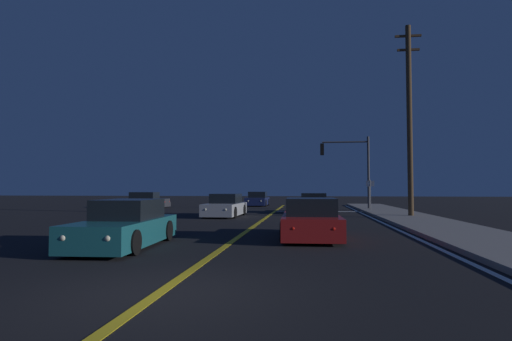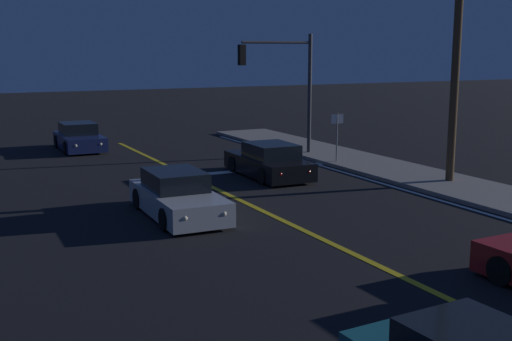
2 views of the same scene
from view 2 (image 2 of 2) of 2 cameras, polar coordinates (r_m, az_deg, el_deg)
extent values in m
cube|color=gold|center=(16.50, 7.83, -6.91)|extent=(0.20, 42.37, 0.01)
cube|color=white|center=(27.22, 0.13, 0.11)|extent=(6.17, 0.50, 0.01)
cylinder|color=black|center=(14.87, 20.62, -8.19)|extent=(0.24, 0.65, 0.64)
sphere|color=#FFF4CC|center=(15.50, 19.25, -6.57)|extent=(0.18, 0.18, 0.18)
cube|color=black|center=(25.69, 1.05, 0.47)|extent=(2.05, 4.63, 0.68)
cube|color=black|center=(25.35, 1.32, 1.70)|extent=(1.70, 2.16, 0.60)
cylinder|color=black|center=(26.63, -1.99, 0.56)|extent=(0.24, 0.65, 0.64)
cylinder|color=black|center=(27.35, 1.43, 0.82)|extent=(0.24, 0.65, 0.64)
cylinder|color=black|center=(24.09, 0.61, -0.50)|extent=(0.24, 0.65, 0.64)
cylinder|color=black|center=(24.88, 4.30, -0.17)|extent=(0.24, 0.65, 0.64)
sphere|color=#FFF4CC|center=(27.44, -2.06, 1.28)|extent=(0.18, 0.18, 0.18)
sphere|color=#FFF4CC|center=(27.91, 0.16, 1.44)|extent=(0.18, 0.18, 0.18)
sphere|color=red|center=(23.46, 2.13, -0.31)|extent=(0.14, 0.14, 0.14)
sphere|color=red|center=(24.00, 4.62, -0.09)|extent=(0.14, 0.14, 0.14)
cube|color=#B2B5BA|center=(19.69, -6.80, -2.71)|extent=(1.93, 4.58, 0.68)
cube|color=black|center=(19.82, -7.09, -0.86)|extent=(1.61, 2.13, 0.60)
cylinder|color=black|center=(18.72, -2.97, -3.72)|extent=(0.24, 0.65, 0.64)
cylinder|color=black|center=(18.17, -7.91, -4.25)|extent=(0.24, 0.65, 0.64)
cylinder|color=black|center=(21.28, -5.84, -2.02)|extent=(0.24, 0.65, 0.64)
cylinder|color=black|center=(20.80, -10.23, -2.43)|extent=(0.24, 0.65, 0.64)
sphere|color=#FFF4CC|center=(17.85, -2.84, -3.77)|extent=(0.18, 0.18, 0.18)
sphere|color=#FFF4CC|center=(17.47, -6.25, -4.13)|extent=(0.18, 0.18, 0.18)
sphere|color=red|center=(21.90, -7.25, -1.16)|extent=(0.14, 0.14, 0.14)
sphere|color=red|center=(21.59, -10.08, -1.41)|extent=(0.14, 0.14, 0.14)
sphere|color=red|center=(10.98, 13.37, -13.38)|extent=(0.14, 0.14, 0.14)
cube|color=navy|center=(33.65, -15.14, 2.49)|extent=(1.91, 4.18, 0.68)
cube|color=black|center=(33.82, -15.27, 3.55)|extent=(1.63, 1.93, 0.60)
cylinder|color=black|center=(32.60, -13.18, 2.12)|extent=(0.23, 0.64, 0.64)
cylinder|color=black|center=(32.26, -16.21, 1.89)|extent=(0.23, 0.64, 0.64)
cylinder|color=black|center=(35.09, -14.14, 2.65)|extent=(0.23, 0.64, 0.64)
cylinder|color=black|center=(34.78, -16.96, 2.45)|extent=(0.23, 0.64, 0.64)
sphere|color=#FFF4CC|center=(31.80, -13.41, 2.27)|extent=(0.18, 0.18, 0.18)
sphere|color=#FFF4CC|center=(31.57, -15.46, 2.11)|extent=(0.18, 0.18, 0.18)
sphere|color=red|center=(35.73, -14.87, 3.08)|extent=(0.14, 0.14, 0.14)
sphere|color=red|center=(35.52, -16.71, 2.95)|extent=(0.14, 0.14, 0.14)
cylinder|color=#38383D|center=(30.75, 4.69, 6.55)|extent=(0.18, 0.18, 5.64)
cylinder|color=#38383D|center=(29.80, 1.84, 11.11)|extent=(3.49, 0.12, 0.12)
cube|color=black|center=(29.01, -1.25, 10.04)|extent=(0.28, 0.28, 0.90)
sphere|color=red|center=(29.01, -1.25, 10.58)|extent=(0.22, 0.22, 0.22)
sphere|color=#4C2D05|center=(29.01, -1.25, 10.04)|extent=(0.22, 0.22, 0.22)
sphere|color=#0A3814|center=(29.01, -1.24, 9.51)|extent=(0.22, 0.22, 0.22)
cylinder|color=#4C3823|center=(24.80, 17.16, 11.32)|extent=(0.30, 0.30, 10.93)
cylinder|color=slate|center=(28.41, 7.06, 2.74)|extent=(0.06, 0.06, 2.24)
cube|color=white|center=(28.31, 7.10, 4.49)|extent=(0.56, 0.11, 0.40)
camera|label=1|loc=(13.15, 87.69, -14.10)|focal=28.66mm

